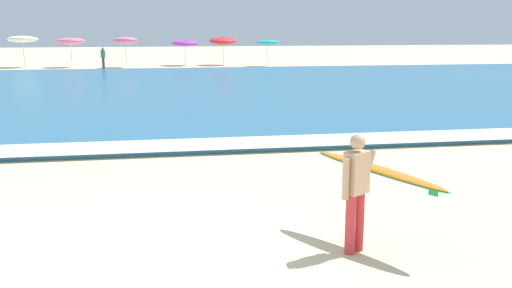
{
  "coord_description": "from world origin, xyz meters",
  "views": [
    {
      "loc": [
        0.39,
        -7.39,
        3.19
      ],
      "look_at": [
        2.04,
        2.34,
        1.1
      ],
      "focal_mm": 39.37,
      "sensor_mm": 36.0,
      "label": 1
    }
  ],
  "objects": [
    {
      "name": "beach_umbrella_4",
      "position": [
        5.52,
        38.7,
        1.95
      ],
      "size": [
        2.27,
        2.3,
        2.31
      ],
      "color": "beige",
      "rests_on": "ground"
    },
    {
      "name": "beach_umbrella_3",
      "position": [
        2.42,
        38.71,
        1.79
      ],
      "size": [
        2.11,
        2.12,
        2.05
      ],
      "color": "beige",
      "rests_on": "ground"
    },
    {
      "name": "beach_umbrella_5",
      "position": [
        8.83,
        36.57,
        1.87
      ],
      "size": [
        1.89,
        1.91,
        2.1
      ],
      "color": "beige",
      "rests_on": "ground"
    },
    {
      "name": "beach_umbrella_1",
      "position": [
        -6.33,
        38.18,
        1.99
      ],
      "size": [
        2.13,
        2.15,
        2.31
      ],
      "color": "beige",
      "rests_on": "ground"
    },
    {
      "name": "surf_foam",
      "position": [
        0.0,
        7.01,
        0.15
      ],
      "size": [
        120.0,
        1.53,
        0.01
      ],
      "primitive_type": "cube",
      "color": "white",
      "rests_on": "sea"
    },
    {
      "name": "sea",
      "position": [
        0.0,
        20.41,
        0.07
      ],
      "size": [
        120.0,
        28.0,
        0.14
      ],
      "primitive_type": "cube",
      "color": "teal",
      "rests_on": "ground"
    },
    {
      "name": "beach_umbrella_0",
      "position": [
        -9.92,
        38.61,
        2.14
      ],
      "size": [
        2.26,
        2.29,
        2.47
      ],
      "color": "beige",
      "rests_on": "ground"
    },
    {
      "name": "ground_plane",
      "position": [
        0.0,
        0.0,
        0.0
      ],
      "size": [
        160.0,
        160.0,
        0.0
      ],
      "primitive_type": "plane",
      "color": "beige"
    },
    {
      "name": "surfer_with_board",
      "position": [
        3.25,
        -0.03,
        1.03
      ],
      "size": [
        1.5,
        2.16,
        1.73
      ],
      "color": "red",
      "rests_on": "ground"
    },
    {
      "name": "beachgoer_near_row_left",
      "position": [
        -3.76,
        36.05,
        0.84
      ],
      "size": [
        0.32,
        0.2,
        1.58
      ],
      "color": "#383842",
      "rests_on": "ground"
    },
    {
      "name": "beach_umbrella_2",
      "position": [
        -2.15,
        37.21,
        2.05
      ],
      "size": [
        1.85,
        1.88,
        2.39
      ],
      "color": "beige",
      "rests_on": "ground"
    }
  ]
}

